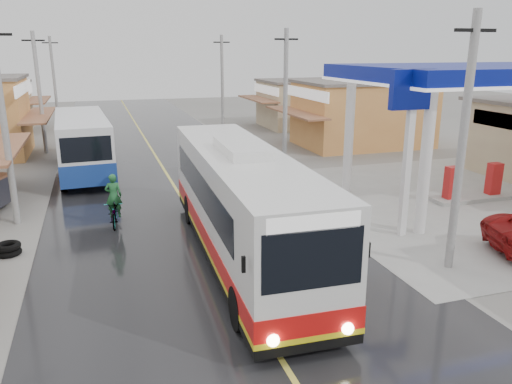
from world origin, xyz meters
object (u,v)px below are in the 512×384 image
second_bus (83,143)px  tyre_stack (8,249)px  coach_bus (241,204)px  cyclist (114,208)px

second_bus → tyre_stack: size_ratio=11.67×
second_bus → tyre_stack: second_bus is taller
second_bus → tyre_stack: (-2.46, -11.55, -1.54)m
tyre_stack → second_bus: bearing=78.0°
coach_bus → second_bus: coach_bus is taller
coach_bus → tyre_stack: coach_bus is taller
cyclist → tyre_stack: 4.22m
coach_bus → tyre_stack: bearing=163.1°
coach_bus → tyre_stack: (-7.65, 2.63, -1.69)m
cyclist → tyre_stack: cyclist is taller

